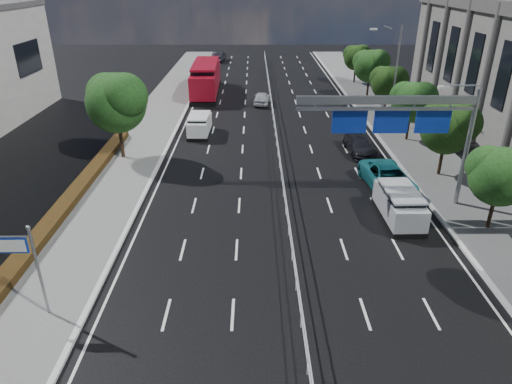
{
  "coord_description": "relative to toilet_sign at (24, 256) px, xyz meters",
  "views": [
    {
      "loc": [
        -1.9,
        -15.08,
        12.99
      ],
      "look_at": [
        -1.78,
        6.91,
        2.4
      ],
      "focal_mm": 32.0,
      "sensor_mm": 36.0,
      "label": 1
    }
  ],
  "objects": [
    {
      "name": "sidewalk_near",
      "position": [
        -0.55,
        0.0,
        -2.87
      ],
      "size": [
        5.0,
        140.0,
        0.14
      ],
      "primitive_type": "cube",
      "color": "slate",
      "rests_on": "ground"
    },
    {
      "name": "far_tree_e",
      "position": [
        22.2,
        21.98,
        0.61
      ],
      "size": [
        3.63,
        3.38,
        5.13
      ],
      "color": "black",
      "rests_on": "ground"
    },
    {
      "name": "kerb_near",
      "position": [
        1.95,
        0.0,
        -2.87
      ],
      "size": [
        0.25,
        140.0,
        0.15
      ],
      "primitive_type": "cube",
      "color": "silver",
      "rests_on": "ground"
    },
    {
      "name": "median_fence",
      "position": [
        10.95,
        22.5,
        -2.42
      ],
      "size": [
        0.05,
        85.0,
        1.02
      ],
      "color": "silver",
      "rests_on": "ground"
    },
    {
      "name": "near_tree_back",
      "position": [
        -0.99,
        17.97,
        1.67
      ],
      "size": [
        4.84,
        4.51,
        6.69
      ],
      "color": "black",
      "rests_on": "ground"
    },
    {
      "name": "ground",
      "position": [
        10.95,
        0.0,
        -2.94
      ],
      "size": [
        160.0,
        160.0,
        0.0
      ],
      "primitive_type": "plane",
      "color": "black",
      "rests_on": "ground"
    },
    {
      "name": "near_car_silver",
      "position": [
        9.95,
        34.15,
        -2.27
      ],
      "size": [
        1.98,
        4.1,
        1.35
      ],
      "primitive_type": "imported",
      "rotation": [
        0.0,
        0.0,
        3.04
      ],
      "color": "#BABCC2",
      "rests_on": "ground"
    },
    {
      "name": "hedge_near",
      "position": [
        -2.35,
        5.0,
        -2.58
      ],
      "size": [
        1.0,
        36.0,
        0.44
      ],
      "primitive_type": "cube",
      "color": "black",
      "rests_on": "sidewalk_near"
    },
    {
      "name": "far_tree_c",
      "position": [
        22.2,
        6.98,
        0.48
      ],
      "size": [
        3.52,
        3.28,
        4.94
      ],
      "color": "black",
      "rests_on": "ground"
    },
    {
      "name": "pedestrian_b",
      "position": [
        24.35,
        10.95,
        -1.81
      ],
      "size": [
        1.22,
        1.2,
        1.98
      ],
      "primitive_type": "imported",
      "rotation": [
        0.0,
        0.0,
        2.42
      ],
      "color": "gray",
      "rests_on": "sidewalk_far"
    },
    {
      "name": "far_tree_d",
      "position": [
        22.2,
        14.48,
        0.74
      ],
      "size": [
        3.85,
        3.59,
        5.34
      ],
      "color": "black",
      "rests_on": "ground"
    },
    {
      "name": "parked_car_teal",
      "position": [
        17.92,
        12.34,
        -2.16
      ],
      "size": [
        3.09,
        5.87,
        1.58
      ],
      "primitive_type": "imported",
      "rotation": [
        0.0,
        0.0,
        0.08
      ],
      "color": "#196C74",
      "rests_on": "ground"
    },
    {
      "name": "streetlight_far",
      "position": [
        21.46,
        26.0,
        2.27
      ],
      "size": [
        2.78,
        2.4,
        9.0
      ],
      "color": "gray",
      "rests_on": "ground"
    },
    {
      "name": "far_tree_h",
      "position": [
        22.2,
        44.48,
        0.48
      ],
      "size": [
        3.41,
        3.18,
        4.91
      ],
      "color": "black",
      "rests_on": "ground"
    },
    {
      "name": "overhead_gantry",
      "position": [
        17.69,
        10.05,
        2.66
      ],
      "size": [
        10.24,
        0.38,
        7.45
      ],
      "color": "gray",
      "rests_on": "ground"
    },
    {
      "name": "toilet_sign",
      "position": [
        0.0,
        0.0,
        0.0
      ],
      "size": [
        1.62,
        0.18,
        4.34
      ],
      "color": "gray",
      "rests_on": "ground"
    },
    {
      "name": "near_car_dark",
      "position": [
        3.44,
        61.11,
        -2.19
      ],
      "size": [
        2.17,
        4.75,
        1.51
      ],
      "primitive_type": "imported",
      "rotation": [
        0.0,
        0.0,
        3.01
      ],
      "color": "black",
      "rests_on": "ground"
    },
    {
      "name": "kerb_far",
      "position": [
        19.95,
        0.0,
        -2.87
      ],
      "size": [
        0.25,
        140.0,
        0.15
      ],
      "primitive_type": "cube",
      "color": "silver",
      "rests_on": "ground"
    },
    {
      "name": "silver_minivan",
      "position": [
        17.45,
        8.21,
        -2.02
      ],
      "size": [
        2.03,
        4.59,
        1.89
      ],
      "rotation": [
        0.0,
        0.0,
        0.02
      ],
      "color": "black",
      "rests_on": "ground"
    },
    {
      "name": "white_minivan",
      "position": [
        4.29,
        23.78,
        -2.07
      ],
      "size": [
        1.88,
        4.14,
        1.78
      ],
      "rotation": [
        0.0,
        0.0,
        -0.03
      ],
      "color": "black",
      "rests_on": "ground"
    },
    {
      "name": "red_bus",
      "position": [
        3.45,
        39.08,
        -1.07
      ],
      "size": [
        3.11,
        12.11,
        3.6
      ],
      "rotation": [
        0.0,
        0.0,
        0.02
      ],
      "color": "black",
      "rests_on": "ground"
    },
    {
      "name": "parked_car_dark",
      "position": [
        17.45,
        19.0,
        -2.28
      ],
      "size": [
        2.16,
        4.66,
        1.32
      ],
      "primitive_type": "imported",
      "rotation": [
        0.0,
        0.0,
        0.07
      ],
      "color": "black",
      "rests_on": "ground"
    },
    {
      "name": "far_tree_g",
      "position": [
        22.2,
        36.98,
        0.81
      ],
      "size": [
        3.96,
        3.69,
        5.45
      ],
      "color": "black",
      "rests_on": "ground"
    },
    {
      "name": "far_tree_f",
      "position": [
        22.2,
        29.48,
        0.55
      ],
      "size": [
        3.52,
        3.28,
        5.02
      ],
      "color": "black",
      "rests_on": "ground"
    }
  ]
}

